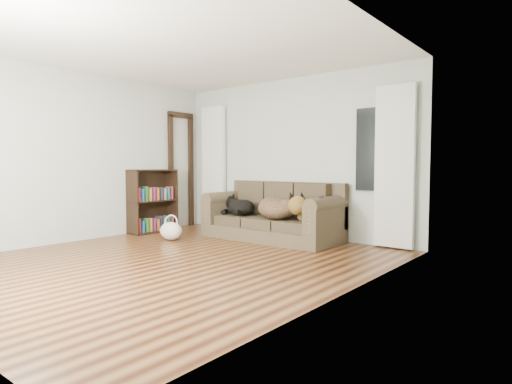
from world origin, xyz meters
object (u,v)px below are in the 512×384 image
Objects in this scene: sofa at (271,211)px; dog_shepherd at (279,210)px; tote_bag at (171,230)px; dog_black_lab at (240,207)px; bookshelf at (153,204)px.

dog_shepherd is at bearing -24.19° from sofa.
dog_shepherd reaches higher than tote_bag.
bookshelf reaches higher than dog_black_lab.
bookshelf reaches higher than dog_shepherd.
dog_black_lab is at bearing 15.66° from bookshelf.
sofa is at bearing 10.68° from bookshelf.
dog_black_lab is 0.57× the size of bookshelf.
bookshelf is (-0.91, 0.36, 0.34)m from tote_bag.
dog_shepherd reaches higher than dog_black_lab.
bookshelf is (-2.09, -0.69, 0.05)m from sofa.
sofa reaches higher than dog_shepherd.
dog_shepherd is at bearing 6.64° from bookshelf.
dog_black_lab is 0.84m from dog_shepherd.
dog_black_lab is 0.79× the size of dog_shepherd.
tote_bag is at bearing -85.02° from dog_black_lab.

